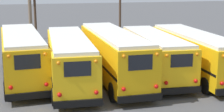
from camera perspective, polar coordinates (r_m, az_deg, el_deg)
ground_plane at (r=23.66m, az=-0.26°, el=-3.53°), size 160.00×160.00×0.00m
school_bus_0 at (r=23.40m, az=-14.73°, el=0.23°), size 3.04×10.45×3.16m
school_bus_1 at (r=21.99m, az=-7.11°, el=-0.42°), size 3.06×10.60×3.04m
school_bus_2 at (r=22.55m, az=0.20°, el=0.32°), size 2.48×10.88×3.24m
school_bus_3 at (r=23.54m, az=7.01°, el=0.36°), size 2.89×9.68×2.97m
school_bus_4 at (r=24.54m, az=13.53°, el=0.60°), size 2.91×10.90×2.97m
utility_pole at (r=36.16m, az=-13.54°, el=8.70°), size 1.80×0.35×8.55m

